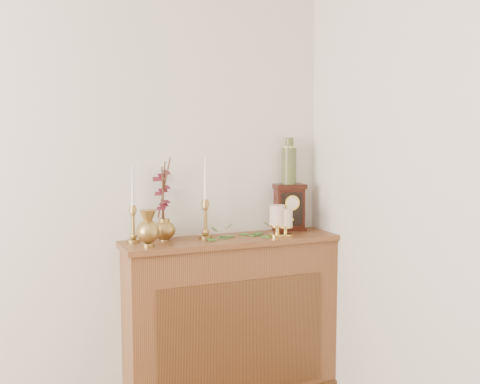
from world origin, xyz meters
name	(u,v)px	position (x,y,z in m)	size (l,w,h in m)	color
console_shelf	(232,323)	(1.40, 2.10, 0.44)	(1.24, 0.34, 0.93)	brown
candlestick_left	(133,218)	(0.86, 2.17, 1.06)	(0.07, 0.07, 0.41)	#B38347
candlestick_center	(205,212)	(1.25, 2.12, 1.08)	(0.07, 0.07, 0.45)	#B38347
bud_vase	(148,229)	(0.90, 2.01, 1.03)	(0.12, 0.12, 0.19)	#B38347
ginger_jar	(163,203)	(1.03, 2.19, 1.13)	(0.19, 0.20, 0.45)	#B38347
pillar_candle_left	(286,221)	(1.69, 2.01, 1.02)	(0.09, 0.09, 0.17)	gold
pillar_candle_right	(277,219)	(1.64, 2.02, 1.03)	(0.10, 0.10, 0.19)	gold
ivy_garland	(243,234)	(1.47, 2.10, 0.95)	(0.46, 0.18, 0.08)	#396C29
mantel_clock	(289,208)	(1.81, 2.19, 1.07)	(0.20, 0.16, 0.28)	#36100A
ceramic_vase	(289,163)	(1.81, 2.20, 1.33)	(0.09, 0.09, 0.28)	#1A3428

